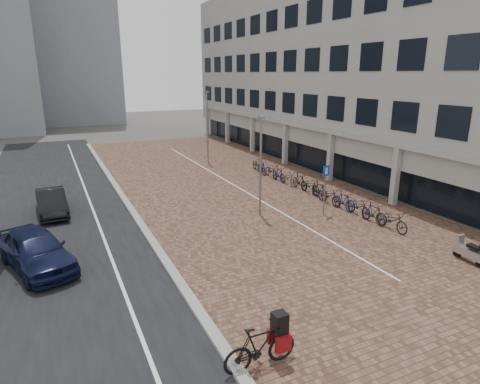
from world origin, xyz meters
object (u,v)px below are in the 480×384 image
Objects in this scene: hero_bike at (260,346)px; scooter_front at (470,251)px; car_navy at (36,250)px; parking_sign at (325,182)px; car_dark at (51,202)px.

scooter_front is at bearing -80.13° from hero_bike.
car_navy is 3.08× the size of scooter_front.
hero_bike is at bearing -77.27° from car_navy.
parking_sign reaches higher than hero_bike.
parking_sign is at bearing -28.47° from car_dark.
scooter_front is (15.57, -6.74, -0.27)m from car_navy.
scooter_front is 0.56× the size of parking_sign.
scooter_front is (10.38, 1.82, -0.13)m from hero_bike.
parking_sign is (13.13, -6.23, 1.16)m from car_dark.
hero_bike is 12.54m from parking_sign.
car_navy is at bearing 31.14° from hero_bike.
car_dark is 15.92m from hero_bike.
hero_bike is at bearing -166.57° from scooter_front.
car_dark is 20.07m from scooter_front.
hero_bike is at bearing -76.61° from car_dark.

